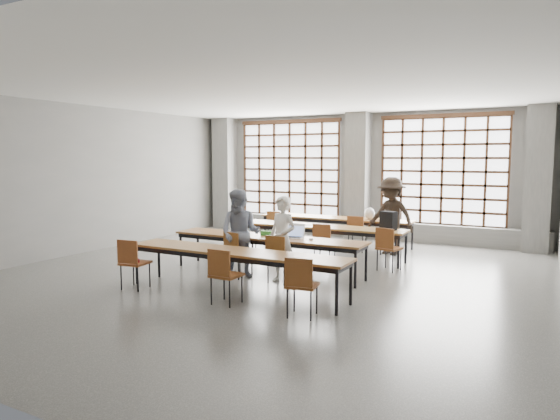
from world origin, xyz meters
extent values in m
plane|color=#4F4F4D|center=(0.00, 0.00, 0.00)|extent=(11.00, 11.00, 0.00)
plane|color=silver|center=(0.00, 0.00, 3.50)|extent=(11.00, 11.00, 0.00)
plane|color=#5F5F5D|center=(0.00, 5.50, 1.75)|extent=(10.00, 0.00, 10.00)
plane|color=#5F5F5D|center=(-5.00, 0.00, 1.75)|extent=(0.00, 11.00, 11.00)
cube|color=#585856|center=(-4.50, 5.22, 1.75)|extent=(0.60, 0.55, 3.50)
cube|color=#585856|center=(0.00, 5.22, 1.75)|extent=(0.60, 0.55, 3.50)
cube|color=#585856|center=(4.50, 5.22, 1.75)|extent=(0.60, 0.55, 3.50)
cube|color=white|center=(-2.25, 5.48, 1.90)|extent=(3.20, 0.02, 2.80)
cube|color=black|center=(-2.25, 5.40, 1.90)|extent=(3.20, 0.05, 2.80)
cube|color=black|center=(-2.25, 5.40, 0.45)|extent=(3.32, 0.07, 0.10)
cube|color=black|center=(-2.25, 5.40, 3.35)|extent=(3.32, 0.07, 0.10)
cube|color=white|center=(2.25, 5.48, 1.90)|extent=(3.20, 0.02, 2.80)
cube|color=black|center=(2.25, 5.40, 1.90)|extent=(3.20, 0.05, 2.80)
cube|color=black|center=(2.25, 5.40, 0.45)|extent=(3.32, 0.07, 0.10)
cube|color=black|center=(2.25, 5.40, 3.35)|extent=(3.32, 0.07, 0.10)
cube|color=#585856|center=(0.00, 5.30, 0.25)|extent=(9.80, 0.35, 0.50)
cube|color=brown|center=(-0.09, 3.77, 0.71)|extent=(4.00, 0.70, 0.04)
cube|color=black|center=(-0.09, 3.77, 0.65)|extent=(3.90, 0.64, 0.08)
cylinder|color=black|center=(-2.01, 3.48, 0.34)|extent=(0.05, 0.05, 0.69)
cylinder|color=black|center=(-2.01, 4.06, 0.34)|extent=(0.05, 0.05, 0.69)
cylinder|color=black|center=(1.83, 3.48, 0.34)|extent=(0.05, 0.05, 0.69)
cylinder|color=black|center=(1.83, 4.06, 0.34)|extent=(0.05, 0.05, 0.69)
cube|color=brown|center=(0.17, 2.11, 0.71)|extent=(4.00, 0.70, 0.04)
cube|color=black|center=(0.17, 2.11, 0.65)|extent=(3.90, 0.64, 0.08)
cylinder|color=black|center=(-1.75, 1.82, 0.34)|extent=(0.05, 0.05, 0.69)
cylinder|color=black|center=(-1.75, 2.40, 0.34)|extent=(0.05, 0.05, 0.69)
cylinder|color=black|center=(2.09, 1.82, 0.34)|extent=(0.05, 0.05, 0.69)
cylinder|color=black|center=(2.09, 2.40, 0.34)|extent=(0.05, 0.05, 0.69)
cube|color=brown|center=(-0.09, 0.23, 0.71)|extent=(4.00, 0.70, 0.04)
cube|color=black|center=(-0.09, 0.23, 0.65)|extent=(3.90, 0.64, 0.08)
cylinder|color=black|center=(-2.01, -0.06, 0.34)|extent=(0.05, 0.05, 0.69)
cylinder|color=black|center=(-2.01, 0.52, 0.34)|extent=(0.05, 0.05, 0.69)
cylinder|color=black|center=(1.83, -0.06, 0.34)|extent=(0.05, 0.05, 0.69)
cylinder|color=black|center=(1.83, 0.52, 0.34)|extent=(0.05, 0.05, 0.69)
cube|color=brown|center=(0.19, -1.33, 0.71)|extent=(4.00, 0.70, 0.04)
cube|color=black|center=(0.19, -1.33, 0.65)|extent=(3.90, 0.64, 0.08)
cylinder|color=black|center=(-1.73, -1.62, 0.34)|extent=(0.05, 0.05, 0.69)
cylinder|color=black|center=(-1.73, -1.04, 0.34)|extent=(0.05, 0.05, 0.69)
cylinder|color=black|center=(2.11, -1.62, 0.34)|extent=(0.05, 0.05, 0.69)
cylinder|color=black|center=(2.11, -1.04, 0.34)|extent=(0.05, 0.05, 0.69)
cube|color=brown|center=(-1.49, 3.22, 0.45)|extent=(0.42, 0.42, 0.04)
cube|color=brown|center=(-1.49, 3.02, 0.68)|extent=(0.40, 0.03, 0.40)
cylinder|color=black|center=(-1.49, 3.22, 0.23)|extent=(0.02, 0.02, 0.45)
cube|color=brown|center=(0.71, 3.22, 0.45)|extent=(0.45, 0.45, 0.04)
cube|color=brown|center=(0.73, 3.03, 0.68)|extent=(0.40, 0.06, 0.40)
cylinder|color=black|center=(0.71, 3.22, 0.23)|extent=(0.02, 0.02, 0.45)
cube|color=brown|center=(1.51, 3.22, 0.45)|extent=(0.43, 0.43, 0.04)
cube|color=brown|center=(1.52, 3.02, 0.68)|extent=(0.40, 0.04, 0.40)
cylinder|color=black|center=(1.51, 3.22, 0.23)|extent=(0.02, 0.02, 0.45)
cube|color=maroon|center=(-1.43, 1.56, 0.45)|extent=(0.53, 0.53, 0.04)
cube|color=maroon|center=(-1.49, 1.37, 0.68)|extent=(0.39, 0.15, 0.40)
cylinder|color=black|center=(-1.43, 1.56, 0.23)|extent=(0.02, 0.02, 0.45)
cube|color=brown|center=(0.57, 1.56, 0.45)|extent=(0.44, 0.44, 0.04)
cube|color=brown|center=(0.58, 1.36, 0.68)|extent=(0.40, 0.05, 0.40)
cylinder|color=black|center=(0.57, 1.56, 0.23)|extent=(0.02, 0.02, 0.45)
cube|color=maroon|center=(1.97, 1.56, 0.45)|extent=(0.50, 0.50, 0.04)
cube|color=maroon|center=(1.92, 1.37, 0.68)|extent=(0.40, 0.12, 0.40)
cylinder|color=black|center=(1.97, 1.56, 0.23)|extent=(0.02, 0.02, 0.45)
cube|color=brown|center=(-0.39, -0.32, 0.45)|extent=(0.52, 0.52, 0.04)
cube|color=brown|center=(-0.44, -0.51, 0.68)|extent=(0.39, 0.13, 0.40)
cylinder|color=black|center=(-0.39, -0.32, 0.23)|extent=(0.02, 0.02, 0.45)
cube|color=brown|center=(0.51, -0.32, 0.45)|extent=(0.45, 0.45, 0.04)
cube|color=brown|center=(0.50, -0.52, 0.68)|extent=(0.40, 0.06, 0.40)
cylinder|color=black|center=(0.51, -0.32, 0.23)|extent=(0.02, 0.02, 0.45)
cube|color=brown|center=(-1.51, -1.88, 0.45)|extent=(0.47, 0.47, 0.04)
cube|color=brown|center=(-1.49, -2.08, 0.68)|extent=(0.40, 0.08, 0.40)
cylinder|color=black|center=(-1.51, -1.88, 0.23)|extent=(0.02, 0.02, 0.45)
cube|color=brown|center=(0.39, -1.88, 0.45)|extent=(0.42, 0.42, 0.04)
cube|color=brown|center=(0.39, -2.08, 0.68)|extent=(0.40, 0.03, 0.40)
cylinder|color=black|center=(0.39, -1.88, 0.23)|extent=(0.02, 0.02, 0.45)
cube|color=brown|center=(1.69, -1.88, 0.45)|extent=(0.49, 0.49, 0.04)
cube|color=brown|center=(1.72, -2.08, 0.68)|extent=(0.40, 0.10, 0.40)
cylinder|color=black|center=(1.69, -1.88, 0.23)|extent=(0.02, 0.02, 0.45)
imported|color=white|center=(0.51, -0.27, 0.79)|extent=(0.64, 0.49, 1.57)
imported|color=navy|center=(-0.39, -0.27, 0.83)|extent=(0.92, 0.78, 1.67)
imported|color=black|center=(1.51, 3.27, 0.90)|extent=(1.30, 0.95, 1.81)
cube|color=#ABACB0|center=(0.46, 0.28, 0.74)|extent=(0.40, 0.31, 0.02)
cube|color=black|center=(0.46, 0.27, 0.75)|extent=(0.32, 0.23, 0.00)
cube|color=#ABACB0|center=(0.44, 0.42, 0.86)|extent=(0.37, 0.12, 0.26)
cube|color=#93B3FF|center=(0.44, 0.40, 0.83)|extent=(0.31, 0.10, 0.21)
cube|color=#B9B8BD|center=(1.26, 3.82, 0.74)|extent=(0.40, 0.31, 0.02)
cube|color=black|center=(1.26, 3.81, 0.75)|extent=(0.33, 0.23, 0.00)
cube|color=#B9B8BD|center=(1.24, 3.96, 0.86)|extent=(0.37, 0.12, 0.26)
cube|color=#93C3FE|center=(1.24, 3.95, 0.83)|extent=(0.31, 0.10, 0.21)
ellipsoid|color=silver|center=(0.86, 0.21, 0.75)|extent=(0.10, 0.06, 0.04)
cube|color=#307D29|center=(-0.14, 0.31, 0.78)|extent=(0.26, 0.13, 0.09)
cube|color=black|center=(0.09, 0.13, 0.74)|extent=(0.14, 0.07, 0.01)
cube|color=silver|center=(-0.43, 2.16, 0.73)|extent=(0.34, 0.27, 0.00)
cube|color=silver|center=(-0.13, 2.06, 0.73)|extent=(0.31, 0.22, 0.00)
cube|color=white|center=(0.27, 2.11, 0.73)|extent=(0.36, 0.32, 0.00)
cube|color=black|center=(1.77, 2.16, 0.93)|extent=(0.36, 0.28, 0.40)
ellipsoid|color=silver|center=(0.81, 3.82, 0.87)|extent=(0.27, 0.22, 0.29)
cube|color=maroon|center=(-1.51, -1.88, 0.50)|extent=(0.22, 0.16, 0.06)
camera|label=1|loc=(4.69, -8.15, 2.26)|focal=32.00mm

